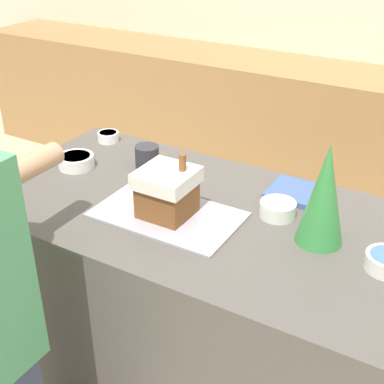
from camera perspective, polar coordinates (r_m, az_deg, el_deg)
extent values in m
cube|color=beige|center=(3.77, 19.63, 18.52)|extent=(8.00, 0.05, 2.60)
cube|color=#9E7547|center=(3.69, 16.40, 5.07)|extent=(6.00, 0.60, 0.92)
cube|color=#514C47|center=(2.08, 1.06, -13.42)|extent=(1.57, 0.80, 0.95)
cube|color=#9E9EA8|center=(1.76, -2.62, -2.41)|extent=(0.48, 0.29, 0.01)
cube|color=brown|center=(1.73, -2.66, -0.79)|extent=(0.16, 0.16, 0.11)
cube|color=white|center=(1.70, -2.72, 1.53)|extent=(0.17, 0.17, 0.05)
cylinder|color=brown|center=(1.67, -1.02, 3.18)|extent=(0.02, 0.02, 0.06)
cone|color=#33843D|center=(1.60, 13.92, -0.28)|extent=(0.14, 0.14, 0.32)
cylinder|color=white|center=(2.12, -12.26, 3.22)|extent=(0.14, 0.14, 0.05)
cylinder|color=green|center=(2.11, -12.31, 3.67)|extent=(0.11, 0.11, 0.01)
cylinder|color=white|center=(2.34, -8.92, 5.85)|extent=(0.09, 0.09, 0.04)
cylinder|color=green|center=(2.33, -8.95, 6.20)|extent=(0.07, 0.07, 0.01)
cylinder|color=white|center=(1.77, 9.12, -1.82)|extent=(0.12, 0.12, 0.05)
cylinder|color=white|center=(1.76, 9.17, -1.28)|extent=(0.10, 0.10, 0.01)
cube|color=#3F598C|center=(1.92, 10.74, 0.03)|extent=(0.16, 0.17, 0.02)
cylinder|color=#2D2D33|center=(2.08, -4.82, 3.81)|extent=(0.09, 0.09, 0.09)
cylinder|color=tan|center=(1.56, -19.48, 1.26)|extent=(0.07, 0.41, 0.07)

